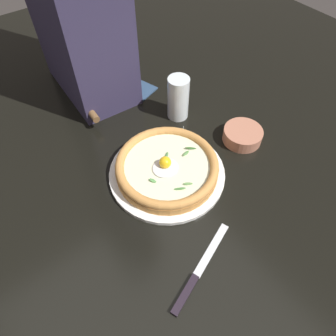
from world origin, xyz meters
The scene contains 8 objects.
ground_plane centered at (0.00, 0.00, -0.01)m, with size 2.40×2.40×0.03m, color black.
pizza_plate centered at (-0.05, 0.00, 0.01)m, with size 0.32×0.32×0.01m, color white.
pizza centered at (-0.05, 0.00, 0.03)m, with size 0.28×0.28×0.06m.
side_bowl centered at (-0.31, 0.03, 0.02)m, with size 0.12×0.12×0.04m, color #B37157.
pizza_cutter centered at (0.01, -0.33, 0.04)m, with size 0.03×0.15×0.09m.
table_knife centered at (0.08, 0.27, 0.00)m, with size 0.23×0.10×0.01m.
drinking_glass centered at (-0.22, -0.17, 0.06)m, with size 0.07×0.07×0.14m.
folded_napkin centered at (-0.19, -0.38, 0.00)m, with size 0.14×0.09×0.01m, color navy.
Camera 1 is at (0.25, 0.41, 0.67)m, focal length 32.54 mm.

